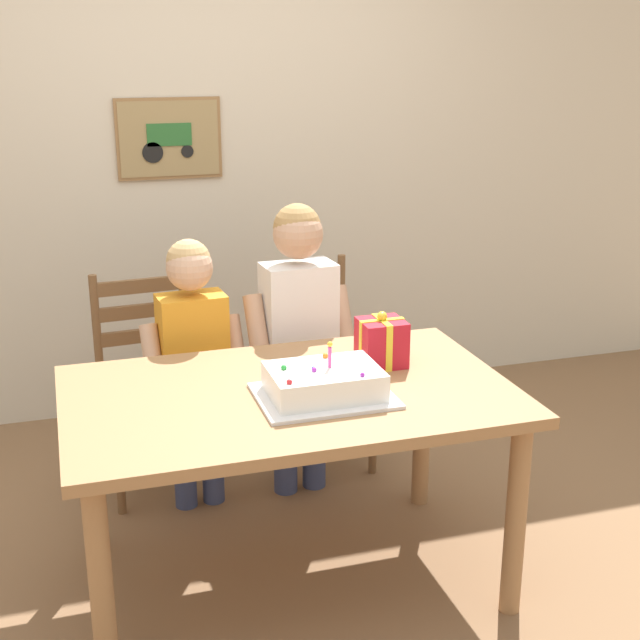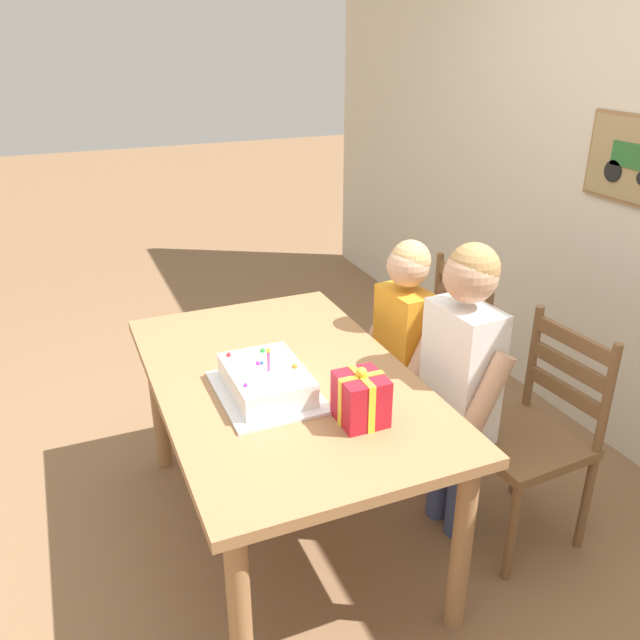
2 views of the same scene
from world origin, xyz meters
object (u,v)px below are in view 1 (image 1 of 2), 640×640
(chair_left, at_px, (151,381))
(child_younger, at_px, (193,349))
(gift_box_red_large, at_px, (382,342))
(child_older, at_px, (299,322))
(chair_right, at_px, (314,363))
(birthday_cake, at_px, (324,384))
(dining_table, at_px, (289,416))

(chair_left, distance_m, child_younger, 0.37)
(gift_box_red_large, xyz_separation_m, child_older, (-0.16, 0.51, -0.07))
(child_older, bearing_deg, chair_left, 155.94)
(chair_left, relative_size, child_younger, 0.81)
(chair_right, xyz_separation_m, child_younger, (-0.58, -0.26, 0.22))
(child_younger, bearing_deg, birthday_cake, -67.16)
(dining_table, relative_size, birthday_cake, 3.40)
(chair_left, distance_m, child_older, 0.71)
(birthday_cake, height_order, child_younger, child_younger)
(dining_table, xyz_separation_m, child_older, (0.22, 0.64, 0.11))
(birthday_cake, relative_size, child_younger, 0.39)
(gift_box_red_large, distance_m, chair_right, 0.85)
(chair_left, xyz_separation_m, child_younger, (0.15, -0.26, 0.22))
(birthday_cake, relative_size, chair_right, 0.48)
(chair_left, bearing_deg, dining_table, -67.86)
(birthday_cake, bearing_deg, dining_table, 134.17)
(child_older, height_order, child_younger, child_older)
(child_younger, bearing_deg, gift_box_red_large, -40.30)
(birthday_cake, distance_m, child_older, 0.75)
(dining_table, height_order, chair_right, chair_right)
(gift_box_red_large, height_order, child_younger, child_younger)
(gift_box_red_large, relative_size, chair_left, 0.22)
(dining_table, height_order, child_older, child_older)
(birthday_cake, xyz_separation_m, chair_left, (-0.46, 1.00, -0.32))
(gift_box_red_large, height_order, child_older, child_older)
(chair_left, relative_size, chair_right, 1.00)
(gift_box_red_large, bearing_deg, child_older, 107.88)
(child_older, relative_size, child_younger, 1.10)
(gift_box_red_large, bearing_deg, chair_left, 134.24)
(chair_right, bearing_deg, dining_table, -111.80)
(chair_right, distance_m, child_older, 0.42)
(dining_table, distance_m, chair_left, 0.99)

